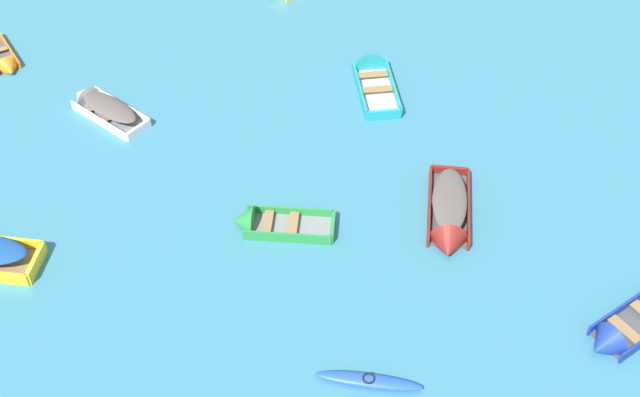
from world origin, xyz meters
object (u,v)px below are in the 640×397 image
object	(u,v)px
kayak_blue_near_left	(369,381)
rowboat_maroon_cluster_inner	(449,219)
rowboat_deep_blue_far_right	(620,334)
rowboat_white_near_right	(100,105)
rowboat_green_far_left	(263,223)
rowboat_turquoise_midfield_left	(372,73)
rowboat_orange_midfield_right	(5,63)

from	to	relation	value
kayak_blue_near_left	rowboat_maroon_cluster_inner	distance (m)	6.55
rowboat_maroon_cluster_inner	rowboat_deep_blue_far_right	distance (m)	6.23
rowboat_white_near_right	rowboat_green_far_left	xyz separation A→B (m)	(4.87, -7.09, -0.11)
rowboat_maroon_cluster_inner	rowboat_deep_blue_far_right	world-z (taller)	rowboat_maroon_cluster_inner
rowboat_white_near_right	rowboat_turquoise_midfield_left	distance (m)	10.32
rowboat_white_near_right	rowboat_orange_midfield_right	bearing A→B (deg)	134.32
rowboat_white_near_right	rowboat_green_far_left	size ratio (longest dim) A/B	0.98
kayak_blue_near_left	rowboat_green_far_left	world-z (taller)	rowboat_green_far_left
rowboat_maroon_cluster_inner	rowboat_green_far_left	world-z (taller)	rowboat_maroon_cluster_inner
rowboat_maroon_cluster_inner	rowboat_green_far_left	bearing A→B (deg)	168.53
rowboat_maroon_cluster_inner	rowboat_orange_midfield_right	size ratio (longest dim) A/B	1.35
rowboat_deep_blue_far_right	rowboat_orange_midfield_right	distance (m)	24.58
rowboat_maroon_cluster_inner	rowboat_turquoise_midfield_left	size ratio (longest dim) A/B	1.09
rowboat_turquoise_midfield_left	rowboat_orange_midfield_right	bearing A→B (deg)	164.82
rowboat_turquoise_midfield_left	rowboat_green_far_left	distance (m)	8.85
kayak_blue_near_left	rowboat_green_far_left	distance (m)	6.62
rowboat_deep_blue_far_right	rowboat_orange_midfield_right	size ratio (longest dim) A/B	1.28
kayak_blue_near_left	rowboat_white_near_right	distance (m)	15.02
rowboat_deep_blue_far_right	kayak_blue_near_left	bearing A→B (deg)	179.36
rowboat_white_near_right	rowboat_green_far_left	bearing A→B (deg)	-55.52
rowboat_turquoise_midfield_left	rowboat_orange_midfield_right	world-z (taller)	rowboat_turquoise_midfield_left
kayak_blue_near_left	rowboat_orange_midfield_right	size ratio (longest dim) A/B	0.96
rowboat_turquoise_midfield_left	rowboat_deep_blue_far_right	size ratio (longest dim) A/B	0.97
kayak_blue_near_left	rowboat_white_near_right	world-z (taller)	rowboat_white_near_right
rowboat_maroon_cluster_inner	rowboat_turquoise_midfield_left	distance (m)	8.16
kayak_blue_near_left	rowboat_maroon_cluster_inner	size ratio (longest dim) A/B	0.71
kayak_blue_near_left	rowboat_orange_midfield_right	distance (m)	19.93
rowboat_maroon_cluster_inner	rowboat_green_far_left	xyz separation A→B (m)	(-5.83, 1.18, -0.12)
rowboat_white_near_right	rowboat_turquoise_midfield_left	bearing A→B (deg)	-0.67
kayak_blue_near_left	rowboat_orange_midfield_right	xyz separation A→B (m)	(-10.25, 17.09, -0.01)
kayak_blue_near_left	rowboat_orange_midfield_right	bearing A→B (deg)	120.94
rowboat_white_near_right	rowboat_turquoise_midfield_left	size ratio (longest dim) A/B	0.89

